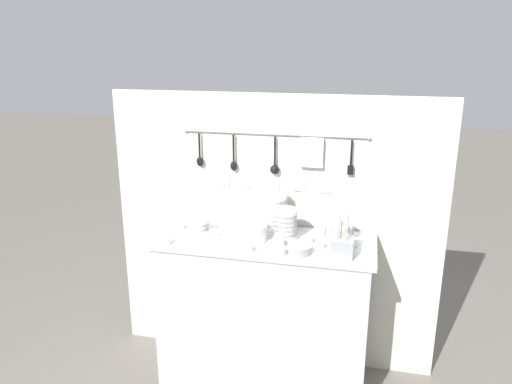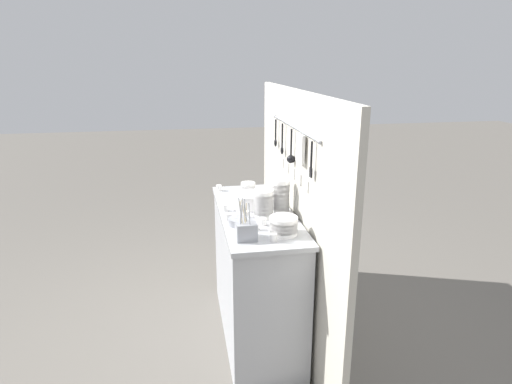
{
  "view_description": "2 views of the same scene",
  "coord_description": "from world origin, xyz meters",
  "px_view_note": "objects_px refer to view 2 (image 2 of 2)",
  "views": [
    {
      "loc": [
        0.55,
        -2.63,
        2.07
      ],
      "look_at": [
        -0.04,
        -0.03,
        1.25
      ],
      "focal_mm": 35.0,
      "sensor_mm": 36.0,
      "label": 1
    },
    {
      "loc": [
        2.72,
        -0.48,
        1.95
      ],
      "look_at": [
        0.04,
        -0.01,
        1.11
      ],
      "focal_mm": 30.0,
      "sensor_mm": 36.0,
      "label": 2
    }
  ],
  "objects_px": {
    "cup_back_right": "(256,226)",
    "cup_front_right": "(263,189)",
    "bowl_stack_wide_centre": "(248,188)",
    "bowl_stack_nested_right": "(284,225)",
    "plate_stack": "(248,200)",
    "cup_edge_far": "(243,196)",
    "cup_back_left": "(246,214)",
    "cup_edge_near": "(219,188)",
    "cup_mid_row": "(263,222)",
    "cup_beside_plates": "(248,186)",
    "cutlery_caddy": "(246,230)",
    "cup_front_left": "(274,237)",
    "bowl_stack_short_front": "(280,196)",
    "cup_centre": "(225,208)",
    "cup_by_caddy": "(228,217)",
    "steel_mixing_bowl": "(239,221)",
    "bowl_stack_back_corner": "(263,204)"
  },
  "relations": [
    {
      "from": "bowl_stack_short_front",
      "to": "cup_beside_plates",
      "type": "height_order",
      "value": "bowl_stack_short_front"
    },
    {
      "from": "steel_mixing_bowl",
      "to": "cup_beside_plates",
      "type": "height_order",
      "value": "cup_beside_plates"
    },
    {
      "from": "bowl_stack_nested_right",
      "to": "cup_back_right",
      "type": "height_order",
      "value": "bowl_stack_nested_right"
    },
    {
      "from": "plate_stack",
      "to": "cup_beside_plates",
      "type": "height_order",
      "value": "plate_stack"
    },
    {
      "from": "cutlery_caddy",
      "to": "cup_mid_row",
      "type": "height_order",
      "value": "cutlery_caddy"
    },
    {
      "from": "cup_front_right",
      "to": "cup_edge_near",
      "type": "bearing_deg",
      "value": -106.19
    },
    {
      "from": "bowl_stack_nested_right",
      "to": "bowl_stack_short_front",
      "type": "bearing_deg",
      "value": 169.84
    },
    {
      "from": "bowl_stack_short_front",
      "to": "cup_front_left",
      "type": "relative_size",
      "value": 5.08
    },
    {
      "from": "cup_edge_near",
      "to": "cup_beside_plates",
      "type": "distance_m",
      "value": 0.24
    },
    {
      "from": "bowl_stack_nested_right",
      "to": "plate_stack",
      "type": "height_order",
      "value": "bowl_stack_nested_right"
    },
    {
      "from": "cup_back_right",
      "to": "cutlery_caddy",
      "type": "bearing_deg",
      "value": -33.67
    },
    {
      "from": "cup_mid_row",
      "to": "cup_by_caddy",
      "type": "height_order",
      "value": "same"
    },
    {
      "from": "plate_stack",
      "to": "cup_centre",
      "type": "xyz_separation_m",
      "value": [
        0.06,
        -0.17,
        -0.03
      ]
    },
    {
      "from": "cup_edge_far",
      "to": "cup_mid_row",
      "type": "bearing_deg",
      "value": 4.76
    },
    {
      "from": "plate_stack",
      "to": "bowl_stack_short_front",
      "type": "bearing_deg",
      "value": 53.11
    },
    {
      "from": "cup_back_right",
      "to": "cup_edge_near",
      "type": "xyz_separation_m",
      "value": [
        -0.86,
        -0.15,
        0.0
      ]
    },
    {
      "from": "bowl_stack_nested_right",
      "to": "cup_edge_near",
      "type": "distance_m",
      "value": 0.99
    },
    {
      "from": "cup_back_right",
      "to": "cup_front_right",
      "type": "xyz_separation_m",
      "value": [
        -0.76,
        0.19,
        0.0
      ]
    },
    {
      "from": "bowl_stack_wide_centre",
      "to": "cup_edge_far",
      "type": "relative_size",
      "value": 2.43
    },
    {
      "from": "steel_mixing_bowl",
      "to": "cup_back_left",
      "type": "xyz_separation_m",
      "value": [
        -0.12,
        0.07,
        0.0
      ]
    },
    {
      "from": "plate_stack",
      "to": "steel_mixing_bowl",
      "type": "relative_size",
      "value": 1.81
    },
    {
      "from": "bowl_stack_nested_right",
      "to": "cup_front_left",
      "type": "distance_m",
      "value": 0.13
    },
    {
      "from": "cup_edge_far",
      "to": "cup_front_right",
      "type": "bearing_deg",
      "value": 128.59
    },
    {
      "from": "bowl_stack_nested_right",
      "to": "cup_back_right",
      "type": "xyz_separation_m",
      "value": [
        -0.09,
        -0.15,
        -0.03
      ]
    },
    {
      "from": "bowl_stack_back_corner",
      "to": "plate_stack",
      "type": "distance_m",
      "value": 0.24
    },
    {
      "from": "cup_front_right",
      "to": "bowl_stack_nested_right",
      "type": "bearing_deg",
      "value": -2.58
    },
    {
      "from": "steel_mixing_bowl",
      "to": "cutlery_caddy",
      "type": "relative_size",
      "value": 0.51
    },
    {
      "from": "plate_stack",
      "to": "cup_mid_row",
      "type": "bearing_deg",
      "value": 6.28
    },
    {
      "from": "plate_stack",
      "to": "cup_front_left",
      "type": "distance_m",
      "value": 0.62
    },
    {
      "from": "bowl_stack_short_front",
      "to": "cup_back_right",
      "type": "bearing_deg",
      "value": -36.9
    },
    {
      "from": "bowl_stack_wide_centre",
      "to": "cup_back_left",
      "type": "distance_m",
      "value": 0.52
    },
    {
      "from": "cup_centre",
      "to": "cup_edge_near",
      "type": "xyz_separation_m",
      "value": [
        -0.48,
        0.0,
        0.0
      ]
    },
    {
      "from": "bowl_stack_wide_centre",
      "to": "cup_front_right",
      "type": "relative_size",
      "value": 2.43
    },
    {
      "from": "cup_edge_near",
      "to": "cup_back_left",
      "type": "bearing_deg",
      "value": 10.92
    },
    {
      "from": "cup_front_right",
      "to": "cup_back_left",
      "type": "xyz_separation_m",
      "value": [
        0.54,
        -0.21,
        0.0
      ]
    },
    {
      "from": "cup_front_left",
      "to": "cup_centre",
      "type": "height_order",
      "value": "same"
    },
    {
      "from": "cup_front_left",
      "to": "cup_beside_plates",
      "type": "height_order",
      "value": "same"
    },
    {
      "from": "cup_edge_near",
      "to": "plate_stack",
      "type": "bearing_deg",
      "value": 21.6
    },
    {
      "from": "cup_centre",
      "to": "bowl_stack_back_corner",
      "type": "bearing_deg",
      "value": 55.22
    },
    {
      "from": "cup_front_left",
      "to": "cup_edge_far",
      "type": "relative_size",
      "value": 1.0
    },
    {
      "from": "bowl_stack_nested_right",
      "to": "cup_beside_plates",
      "type": "height_order",
      "value": "bowl_stack_nested_right"
    },
    {
      "from": "bowl_stack_short_front",
      "to": "bowl_stack_nested_right",
      "type": "bearing_deg",
      "value": -10.16
    },
    {
      "from": "cup_by_caddy",
      "to": "cup_centre",
      "type": "bearing_deg",
      "value": 180.0
    },
    {
      "from": "cup_edge_far",
      "to": "cup_back_left",
      "type": "xyz_separation_m",
      "value": [
        0.4,
        -0.04,
        0.0
      ]
    },
    {
      "from": "bowl_stack_nested_right",
      "to": "cup_front_left",
      "type": "bearing_deg",
      "value": -40.73
    },
    {
      "from": "cutlery_caddy",
      "to": "cup_front_right",
      "type": "bearing_deg",
      "value": 163.1
    },
    {
      "from": "bowl_stack_short_front",
      "to": "cup_edge_far",
      "type": "distance_m",
      "value": 0.4
    },
    {
      "from": "cup_mid_row",
      "to": "cup_beside_plates",
      "type": "xyz_separation_m",
      "value": [
        -0.79,
        0.03,
        0.0
      ]
    },
    {
      "from": "bowl_stack_nested_right",
      "to": "steel_mixing_bowl",
      "type": "xyz_separation_m",
      "value": [
        -0.2,
        -0.24,
        -0.03
      ]
    },
    {
      "from": "cup_by_caddy",
      "to": "cup_edge_near",
      "type": "bearing_deg",
      "value": 180.0
    }
  ]
}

